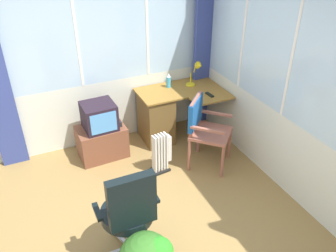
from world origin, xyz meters
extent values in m
cube|color=silver|center=(0.00, 2.23, 0.46)|extent=(3.81, 0.06, 0.93)
cube|color=silver|center=(0.00, 2.23, 1.74)|extent=(3.74, 0.06, 1.63)
cube|color=white|center=(0.00, 2.23, 1.74)|extent=(0.04, 0.07, 1.63)
cube|color=white|center=(0.95, 2.23, 1.74)|extent=(0.04, 0.07, 1.63)
cube|color=silver|center=(1.94, 0.00, 0.46)|extent=(0.06, 4.39, 0.93)
cube|color=silver|center=(1.94, 0.00, 1.74)|extent=(0.06, 4.30, 1.63)
cube|color=white|center=(1.94, 0.44, 1.74)|extent=(0.07, 0.04, 1.63)
cube|color=white|center=(1.94, 1.32, 1.74)|extent=(0.07, 0.04, 1.63)
cube|color=#354388|center=(1.81, 2.10, 1.32)|extent=(0.33, 0.10, 2.63)
cube|color=olive|center=(1.29, 1.88, 0.75)|extent=(1.20, 0.59, 0.02)
cube|color=olive|center=(1.59, 1.45, 0.75)|extent=(0.59, 0.27, 0.02)
cube|color=brown|center=(0.92, 1.88, 0.36)|extent=(0.40, 0.55, 0.73)
cylinder|color=#4C4C51|center=(1.34, 1.35, 0.37)|extent=(0.04, 0.04, 0.74)
cylinder|color=#4C4C51|center=(0.73, 2.13, 0.37)|extent=(0.04, 0.04, 0.74)
cylinder|color=yellow|center=(1.50, 1.92, 0.77)|extent=(0.13, 0.13, 0.02)
cylinder|color=yellow|center=(1.50, 1.92, 0.86)|extent=(0.02, 0.02, 0.17)
cylinder|color=yellow|center=(1.55, 1.89, 1.04)|extent=(0.02, 0.07, 0.17)
cone|color=yellow|center=(1.60, 1.85, 1.07)|extent=(0.12, 0.12, 0.12)
cube|color=black|center=(1.59, 1.51, 0.77)|extent=(0.06, 0.15, 0.02)
cylinder|color=#41ABD3|center=(1.18, 1.99, 0.84)|extent=(0.06, 0.06, 0.16)
cone|color=white|center=(1.18, 1.99, 0.95)|extent=(0.06, 0.06, 0.06)
cylinder|color=#9C5A47|center=(1.34, 0.70, 0.23)|extent=(0.04, 0.04, 0.47)
cylinder|color=#9C5A47|center=(1.64, 1.01, 0.23)|extent=(0.04, 0.04, 0.47)
cylinder|color=#9C5A47|center=(1.02, 1.01, 0.23)|extent=(0.04, 0.04, 0.47)
cylinder|color=#9C5A47|center=(1.33, 1.32, 0.23)|extent=(0.04, 0.04, 0.47)
cube|color=#9C5A47|center=(1.33, 1.01, 0.49)|extent=(0.68, 0.68, 0.04)
cube|color=#9C5A47|center=(1.18, 1.16, 0.73)|extent=(0.33, 0.33, 0.45)
cube|color=#1C559B|center=(1.18, 1.16, 0.76)|extent=(0.36, 0.37, 0.38)
cube|color=#9C5A47|center=(1.18, 0.85, 0.67)|extent=(0.34, 0.33, 0.03)
cube|color=#9C5A47|center=(1.49, 1.17, 0.67)|extent=(0.34, 0.33, 0.03)
cube|color=#B7B7BF|center=(-0.26, 0.09, 0.04)|extent=(0.28, 0.04, 0.02)
cube|color=#B7B7BF|center=(-0.01, 0.01, 0.04)|extent=(0.25, 0.19, 0.02)
cube|color=#B7B7BF|center=(-0.01, 0.17, 0.04)|extent=(0.25, 0.19, 0.02)
cylinder|color=black|center=(0.11, 0.26, 0.02)|extent=(0.05, 0.05, 0.05)
cube|color=#B7B7BF|center=(-0.16, 0.23, 0.04)|extent=(0.12, 0.28, 0.02)
cylinder|color=black|center=(-0.21, 0.36, 0.02)|extent=(0.05, 0.05, 0.05)
cylinder|color=#B7B7BF|center=(-0.12, 0.09, 0.27)|extent=(0.05, 0.05, 0.41)
cylinder|color=black|center=(-0.12, 0.09, 0.51)|extent=(0.50, 0.50, 0.09)
cube|color=black|center=(-0.12, -0.09, 0.82)|extent=(0.43, 0.09, 0.52)
cube|color=black|center=(0.15, 0.09, 0.64)|extent=(0.05, 0.22, 0.04)
cube|color=black|center=(-0.39, 0.09, 0.64)|extent=(0.05, 0.22, 0.04)
cube|color=brown|center=(0.08, 1.81, 0.22)|extent=(0.66, 0.46, 0.45)
cube|color=black|center=(0.08, 1.81, 0.63)|extent=(0.43, 0.42, 0.36)
cube|color=#5096DC|center=(0.09, 1.60, 0.63)|extent=(0.34, 0.02, 0.28)
cube|color=#262628|center=(0.22, 1.81, 0.48)|extent=(0.27, 0.23, 0.07)
cube|color=silver|center=(0.59, 1.14, 0.29)|extent=(0.03, 0.10, 0.53)
cube|color=silver|center=(0.63, 1.14, 0.29)|extent=(0.03, 0.10, 0.53)
cube|color=silver|center=(0.67, 1.15, 0.29)|extent=(0.03, 0.10, 0.53)
cube|color=silver|center=(0.71, 1.15, 0.29)|extent=(0.03, 0.10, 0.53)
cube|color=silver|center=(0.76, 1.16, 0.29)|extent=(0.03, 0.10, 0.53)
cube|color=black|center=(0.68, 1.08, 0.01)|extent=(0.23, 0.06, 0.03)
cube|color=black|center=(0.66, 1.22, 0.01)|extent=(0.23, 0.06, 0.03)
cube|color=silver|center=(0.80, 1.16, 0.32)|extent=(0.06, 0.10, 0.37)
sphere|color=green|center=(0.00, -0.37, 0.43)|extent=(0.27, 0.27, 0.27)
camera|label=1|loc=(-0.76, -2.23, 2.91)|focal=37.35mm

